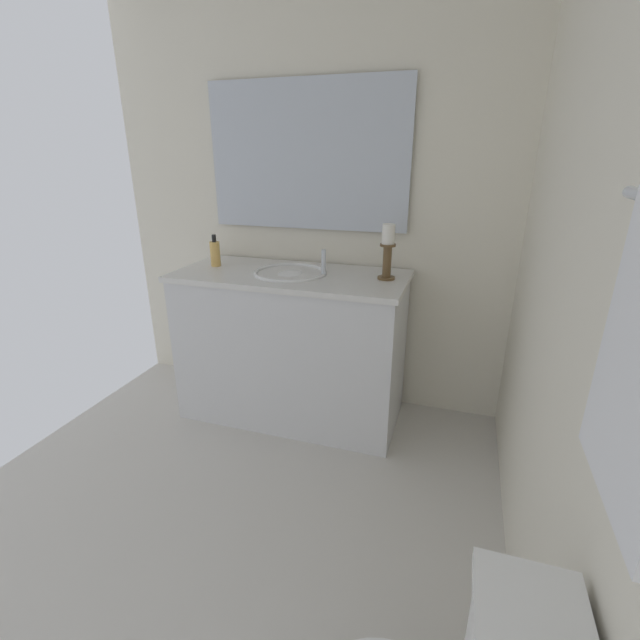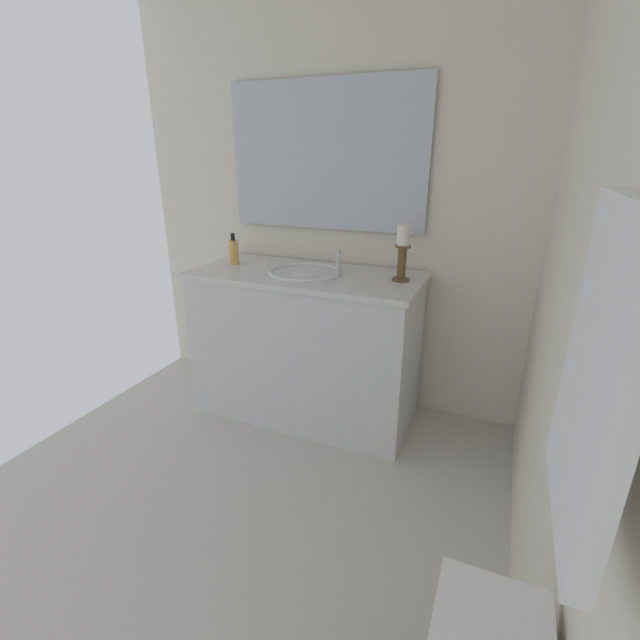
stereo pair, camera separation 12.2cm
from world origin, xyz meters
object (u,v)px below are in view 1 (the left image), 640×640
mirror (306,156)px  soap_bottle (215,253)px  vanity_cabinet (292,346)px  candle_holder_tall (388,250)px  sink_basin (291,280)px

mirror → soap_bottle: mirror is taller
vanity_cabinet → soap_bottle: size_ratio=7.06×
candle_holder_tall → soap_bottle: (0.02, -0.99, -0.08)m
mirror → candle_holder_tall: 0.72m
sink_basin → mirror: 0.69m
vanity_cabinet → mirror: 1.06m
sink_basin → vanity_cabinet: bearing=-90.0°
soap_bottle → vanity_cabinet: bearing=87.0°
sink_basin → candle_holder_tall: size_ratio=1.43×
candle_holder_tall → sink_basin: bearing=-85.3°
vanity_cabinet → mirror: bearing=180.0°
vanity_cabinet → mirror: mirror is taller
mirror → candle_holder_tall: size_ratio=4.11×
sink_basin → candle_holder_tall: (-0.04, 0.52, 0.19)m
mirror → candle_holder_tall: mirror is taller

